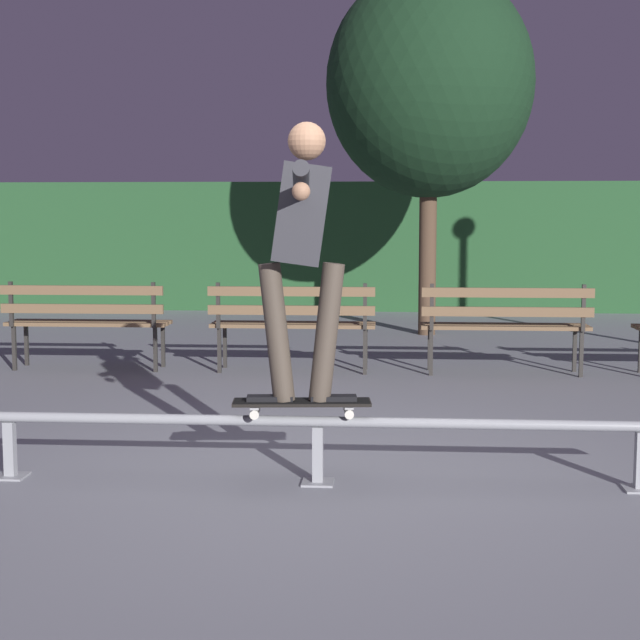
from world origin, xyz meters
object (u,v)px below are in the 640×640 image
Objects in this scene: park_bench_leftmost at (86,316)px; skateboarder at (302,238)px; park_bench_right_center at (505,319)px; tree_behind_benches at (430,84)px; skateboard at (302,403)px; park_bench_left_center at (292,318)px; grind_rail at (318,431)px.

skateboarder is at bearing -57.14° from park_bench_leftmost.
park_bench_right_center is 4.09m from tree_behind_benches.
park_bench_right_center reaches higher than skateboard.
park_bench_left_center is 0.35× the size of tree_behind_benches.
park_bench_right_center is at bearing 0.00° from park_bench_leftmost.
skateboard is 4.16m from park_bench_right_center.
park_bench_left_center is (-0.44, 3.84, 0.07)m from skateboard.
skateboarder is 0.97× the size of park_bench_right_center.
park_bench_left_center is 4.29m from tree_behind_benches.
skateboarder is (0.00, 0.00, 0.94)m from skateboard.
skateboard is 3.87m from park_bench_left_center.
skateboarder reaches higher than park_bench_left_center.
skateboard reaches higher than grind_rail.
park_bench_left_center reaches higher than grind_rail.
park_bench_leftmost is at bearing -138.15° from tree_behind_benches.
park_bench_leftmost is 1.00× the size of park_bench_left_center.
park_bench_right_center is (1.59, 3.84, -0.86)m from skateboarder.
park_bench_left_center is 2.04m from park_bench_right_center.
park_bench_left_center is 1.00× the size of park_bench_right_center.
skateboard is 0.50× the size of park_bench_left_center.
park_bench_leftmost is at bearing 122.86° from skateboarder.
park_bench_left_center is at bearing 96.57° from skateboard.
skateboarder reaches higher than grind_rail.
park_bench_right_center is at bearing 0.00° from park_bench_left_center.
tree_behind_benches is at bearing 82.76° from grind_rail.
skateboarder is at bearing 5.11° from skateboard.
tree_behind_benches is (3.45, 3.09, 2.61)m from park_bench_leftmost.
skateboard is 0.50× the size of park_bench_leftmost.
grind_rail is 4.63m from park_bench_leftmost.
park_bench_right_center is at bearing -78.61° from tree_behind_benches.
park_bench_leftmost reaches higher than grind_rail.
skateboarder is 4.66m from park_bench_leftmost.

